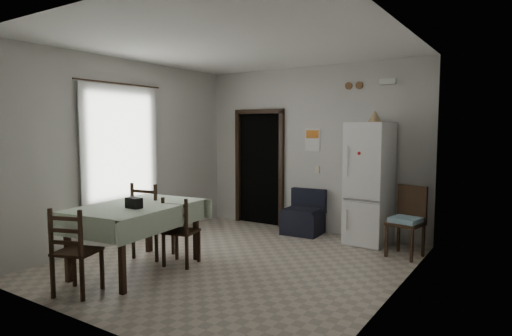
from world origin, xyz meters
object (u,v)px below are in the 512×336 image
object	(u,v)px
navy_seat	(303,212)
dining_chair_far_left	(153,219)
fridge	(369,184)
corner_chair	(405,222)
dining_chair_far_right	(181,230)
dining_chair_near_head	(77,250)
dining_table	(137,237)

from	to	relation	value
navy_seat	dining_chair_far_left	bearing A→B (deg)	-119.95
fridge	corner_chair	bearing A→B (deg)	-26.38
corner_chair	dining_chair_far_left	distance (m)	3.57
navy_seat	dining_chair_far_left	xyz separation A→B (m)	(-1.17, -2.35, 0.15)
dining_chair_far_right	corner_chair	bearing A→B (deg)	-154.39
corner_chair	dining_chair_far_right	bearing A→B (deg)	-129.30
dining_chair_far_right	navy_seat	bearing A→B (deg)	-117.67
navy_seat	fridge	bearing A→B (deg)	-3.41
navy_seat	dining_chair_near_head	size ratio (longest dim) A/B	0.78
corner_chair	dining_table	world-z (taller)	corner_chair
dining_table	dining_chair_far_right	distance (m)	0.58
corner_chair	dining_chair_near_head	world-z (taller)	corner_chair
navy_seat	dining_chair_near_head	world-z (taller)	dining_chair_near_head
corner_chair	navy_seat	bearing A→B (deg)	178.43
dining_chair_far_right	dining_chair_near_head	bearing A→B (deg)	66.03
dining_chair_near_head	dining_chair_far_right	bearing A→B (deg)	-119.86
navy_seat	dining_table	size ratio (longest dim) A/B	0.47
dining_chair_far_left	dining_chair_near_head	size ratio (longest dim) A/B	1.10
dining_chair_far_left	dining_chair_far_right	distance (m)	0.60
dining_table	dining_chair_near_head	distance (m)	0.91
navy_seat	dining_chair_far_right	distance (m)	2.47
corner_chair	dining_table	xyz separation A→B (m)	(-2.73, -2.47, -0.08)
dining_table	dining_chair_far_right	xyz separation A→B (m)	(0.32, 0.47, 0.04)
fridge	dining_table	bearing A→B (deg)	-120.59
dining_table	dining_chair_near_head	bearing A→B (deg)	-91.56
fridge	navy_seat	bearing A→B (deg)	-175.01
navy_seat	corner_chair	world-z (taller)	corner_chair
dining_chair_far_left	fridge	bearing A→B (deg)	-144.53
dining_chair_far_left	dining_chair_near_head	distance (m)	1.48
dining_table	dining_chair_far_left	bearing A→B (deg)	110.00
navy_seat	corner_chair	xyz separation A→B (m)	(1.82, -0.41, 0.12)
fridge	dining_chair_near_head	bearing A→B (deg)	-112.61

